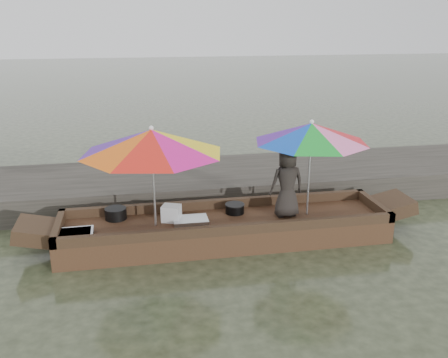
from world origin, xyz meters
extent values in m
plane|color=#282E1C|center=(0.00, 0.00, 0.00)|extent=(80.00, 80.00, 0.00)
cube|color=#2D2B26|center=(0.00, 2.20, 0.25)|extent=(22.00, 2.20, 0.50)
cube|color=black|center=(0.00, 0.00, 0.17)|extent=(5.14, 1.20, 0.35)
cylinder|color=black|center=(-1.69, 0.38, 0.44)|extent=(0.34, 0.34, 0.18)
cube|color=silver|center=(-2.27, -0.22, 0.39)|extent=(0.55, 0.38, 0.09)
cube|color=silver|center=(-0.55, 0.03, 0.38)|extent=(0.54, 0.38, 0.06)
cylinder|color=black|center=(0.21, 0.27, 0.42)|extent=(0.30, 0.30, 0.14)
cube|color=silver|center=(-0.83, 0.12, 0.48)|extent=(0.34, 0.31, 0.26)
imported|color=black|center=(0.99, 0.00, 0.91)|extent=(0.58, 0.40, 1.12)
camera|label=1|loc=(-1.38, -7.14, 3.37)|focal=40.00mm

